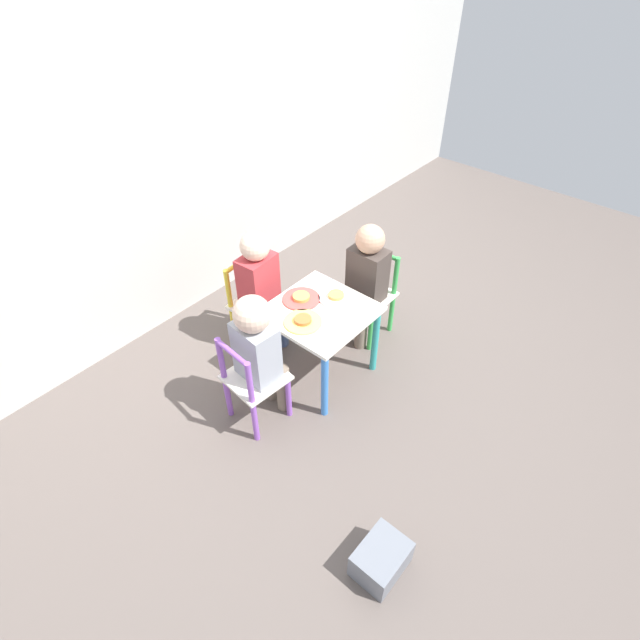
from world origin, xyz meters
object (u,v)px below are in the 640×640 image
at_px(chair_yellow, 255,305).
at_px(chair_green, 370,296).
at_px(child_right, 366,275).
at_px(storage_bin, 381,559).
at_px(plate_back, 301,298).
at_px(plate_right, 336,297).
at_px(plate_left, 303,321).
at_px(child_left, 259,347).
at_px(kids_table, 320,322).
at_px(child_back, 261,283).
at_px(chair_purple, 252,382).

distance_m(chair_yellow, chair_green, 0.66).
relative_size(child_right, storage_bin, 3.46).
distance_m(plate_back, plate_right, 0.18).
height_order(child_right, plate_left, child_right).
xyz_separation_m(chair_yellow, plate_left, (-0.09, -0.45, 0.19)).
xyz_separation_m(chair_green, plate_right, (-0.32, -0.01, 0.19)).
relative_size(child_right, child_left, 0.99).
bearing_deg(child_right, kids_table, -90.00).
distance_m(plate_back, storage_bin, 1.25).
distance_m(child_back, plate_left, 0.40).
xyz_separation_m(chair_green, plate_left, (-0.58, -0.01, 0.19)).
bearing_deg(child_left, kids_table, -90.00).
distance_m(chair_green, storage_bin, 1.42).
xyz_separation_m(chair_yellow, chair_green, (0.49, -0.44, 0.00)).
bearing_deg(child_right, chair_yellow, -137.01).
bearing_deg(child_back, plate_left, -108.40).
height_order(chair_green, child_left, child_left).
bearing_deg(plate_right, child_left, 176.29).
bearing_deg(child_back, child_left, -139.91).
xyz_separation_m(chair_yellow, storage_bin, (-0.61, -1.32, -0.19)).
xyz_separation_m(child_left, plate_right, (0.52, -0.03, -0.00)).
xyz_separation_m(chair_purple, plate_right, (0.58, -0.04, 0.19)).
height_order(chair_yellow, storage_bin, chair_yellow).
bearing_deg(plate_left, child_back, 76.34).
relative_size(chair_yellow, child_right, 0.71).
bearing_deg(child_right, chair_purple, -93.13).
height_order(chair_yellow, child_back, child_back).
relative_size(chair_yellow, chair_green, 1.00).
height_order(kids_table, plate_back, plate_back).
relative_size(chair_purple, plate_right, 2.87).
bearing_deg(kids_table, chair_green, 0.93).
relative_size(kids_table, plate_left, 2.60).
bearing_deg(child_back, storage_bin, -120.95).
distance_m(kids_table, child_right, 0.40).
height_order(kids_table, storage_bin, kids_table).
bearing_deg(chair_purple, plate_back, -74.02).
xyz_separation_m(chair_green, chair_purple, (-0.90, 0.03, 0.00)).
xyz_separation_m(kids_table, chair_purple, (-0.45, 0.04, -0.10)).
distance_m(chair_green, child_back, 0.64).
bearing_deg(plate_back, chair_green, -14.81).
height_order(chair_purple, plate_back, chair_purple).
relative_size(chair_yellow, plate_right, 2.87).
height_order(chair_yellow, chair_purple, same).
distance_m(chair_purple, child_left, 0.20).
bearing_deg(plate_right, child_back, 112.23).
relative_size(chair_purple, child_left, 0.71).
bearing_deg(plate_right, chair_green, 1.29).
xyz_separation_m(kids_table, child_right, (0.39, 0.01, 0.08)).
bearing_deg(chair_green, plate_left, -90.20).
bearing_deg(plate_back, storage_bin, -123.18).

